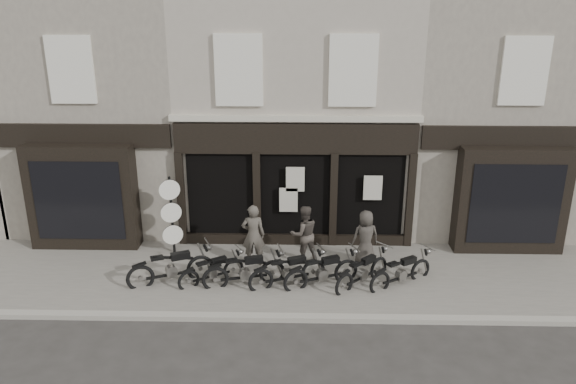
{
  "coord_description": "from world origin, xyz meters",
  "views": [
    {
      "loc": [
        0.14,
        -12.95,
        7.39
      ],
      "look_at": [
        -0.19,
        1.6,
        2.27
      ],
      "focal_mm": 35.0,
      "sensor_mm": 36.0,
      "label": 1
    }
  ],
  "objects_px": {
    "motorcycle_2": "(245,273)",
    "motorcycle_4": "(322,274)",
    "motorcycle_0": "(172,270)",
    "man_right": "(365,237)",
    "advert_sign_post": "(172,219)",
    "motorcycle_6": "(401,274)",
    "motorcycle_1": "(212,273)",
    "motorcycle_5": "(363,274)",
    "motorcycle_3": "(288,274)",
    "man_left": "(253,235)",
    "man_centre": "(304,234)"
  },
  "relations": [
    {
      "from": "motorcycle_1",
      "to": "advert_sign_post",
      "type": "bearing_deg",
      "value": 96.49
    },
    {
      "from": "man_right",
      "to": "advert_sign_post",
      "type": "bearing_deg",
      "value": -17.45
    },
    {
      "from": "man_left",
      "to": "man_right",
      "type": "height_order",
      "value": "man_left"
    },
    {
      "from": "motorcycle_3",
      "to": "man_centre",
      "type": "bearing_deg",
      "value": 50.77
    },
    {
      "from": "motorcycle_3",
      "to": "motorcycle_0",
      "type": "bearing_deg",
      "value": 156.06
    },
    {
      "from": "motorcycle_6",
      "to": "advert_sign_post",
      "type": "height_order",
      "value": "advert_sign_post"
    },
    {
      "from": "motorcycle_1",
      "to": "man_right",
      "type": "xyz_separation_m",
      "value": [
        4.2,
        1.2,
        0.55
      ]
    },
    {
      "from": "motorcycle_3",
      "to": "motorcycle_4",
      "type": "relative_size",
      "value": 1.01
    },
    {
      "from": "motorcycle_6",
      "to": "man_right",
      "type": "distance_m",
      "value": 1.57
    },
    {
      "from": "motorcycle_6",
      "to": "man_left",
      "type": "xyz_separation_m",
      "value": [
        -4.01,
        1.06,
        0.63
      ]
    },
    {
      "from": "motorcycle_4",
      "to": "motorcycle_5",
      "type": "relative_size",
      "value": 1.24
    },
    {
      "from": "motorcycle_0",
      "to": "advert_sign_post",
      "type": "xyz_separation_m",
      "value": [
        -0.33,
        1.78,
        0.77
      ]
    },
    {
      "from": "motorcycle_1",
      "to": "motorcycle_6",
      "type": "bearing_deg",
      "value": -32.77
    },
    {
      "from": "advert_sign_post",
      "to": "motorcycle_1",
      "type": "bearing_deg",
      "value": -72.32
    },
    {
      "from": "motorcycle_5",
      "to": "motorcycle_1",
      "type": "bearing_deg",
      "value": 135.76
    },
    {
      "from": "motorcycle_5",
      "to": "man_right",
      "type": "relative_size",
      "value": 1.03
    },
    {
      "from": "motorcycle_2",
      "to": "motorcycle_4",
      "type": "bearing_deg",
      "value": -14.08
    },
    {
      "from": "advert_sign_post",
      "to": "motorcycle_6",
      "type": "bearing_deg",
      "value": -36.61
    },
    {
      "from": "motorcycle_0",
      "to": "motorcycle_5",
      "type": "bearing_deg",
      "value": -22.67
    },
    {
      "from": "motorcycle_1",
      "to": "man_left",
      "type": "relative_size",
      "value": 0.95
    },
    {
      "from": "motorcycle_3",
      "to": "motorcycle_4",
      "type": "xyz_separation_m",
      "value": [
        0.9,
        0.03,
        -0.0
      ]
    },
    {
      "from": "motorcycle_5",
      "to": "man_centre",
      "type": "height_order",
      "value": "man_centre"
    },
    {
      "from": "man_centre",
      "to": "advert_sign_post",
      "type": "bearing_deg",
      "value": -24.45
    },
    {
      "from": "motorcycle_4",
      "to": "motorcycle_1",
      "type": "bearing_deg",
      "value": 154.26
    },
    {
      "from": "man_left",
      "to": "man_centre",
      "type": "xyz_separation_m",
      "value": [
        1.43,
        0.23,
        -0.05
      ]
    },
    {
      "from": "motorcycle_2",
      "to": "man_right",
      "type": "distance_m",
      "value": 3.6
    },
    {
      "from": "motorcycle_0",
      "to": "man_right",
      "type": "relative_size",
      "value": 1.39
    },
    {
      "from": "man_right",
      "to": "advert_sign_post",
      "type": "distance_m",
      "value": 5.65
    },
    {
      "from": "motorcycle_1",
      "to": "motorcycle_5",
      "type": "relative_size",
      "value": 1.04
    },
    {
      "from": "motorcycle_5",
      "to": "advert_sign_post",
      "type": "height_order",
      "value": "advert_sign_post"
    },
    {
      "from": "motorcycle_5",
      "to": "man_right",
      "type": "bearing_deg",
      "value": 37.54
    },
    {
      "from": "motorcycle_2",
      "to": "motorcycle_3",
      "type": "distance_m",
      "value": 1.15
    },
    {
      "from": "motorcycle_0",
      "to": "man_left",
      "type": "xyz_separation_m",
      "value": [
        2.11,
        1.08,
        0.57
      ]
    },
    {
      "from": "motorcycle_6",
      "to": "advert_sign_post",
      "type": "bearing_deg",
      "value": 132.65
    },
    {
      "from": "motorcycle_0",
      "to": "motorcycle_6",
      "type": "relative_size",
      "value": 1.19
    },
    {
      "from": "motorcycle_1",
      "to": "motorcycle_4",
      "type": "xyz_separation_m",
      "value": [
        2.94,
        -0.08,
        0.05
      ]
    },
    {
      "from": "motorcycle_5",
      "to": "motorcycle_6",
      "type": "bearing_deg",
      "value": -44.0
    },
    {
      "from": "motorcycle_3",
      "to": "motorcycle_5",
      "type": "height_order",
      "value": "motorcycle_3"
    },
    {
      "from": "motorcycle_6",
      "to": "advert_sign_post",
      "type": "distance_m",
      "value": 6.74
    },
    {
      "from": "motorcycle_3",
      "to": "motorcycle_4",
      "type": "distance_m",
      "value": 0.9
    },
    {
      "from": "motorcycle_0",
      "to": "man_left",
      "type": "bearing_deg",
      "value": 4.26
    },
    {
      "from": "motorcycle_3",
      "to": "advert_sign_post",
      "type": "relative_size",
      "value": 0.83
    },
    {
      "from": "man_centre",
      "to": "man_left",
      "type": "bearing_deg",
      "value": -8.4
    },
    {
      "from": "man_right",
      "to": "motorcycle_0",
      "type": "bearing_deg",
      "value": 1.28
    },
    {
      "from": "motorcycle_0",
      "to": "man_right",
      "type": "height_order",
      "value": "man_right"
    },
    {
      "from": "motorcycle_1",
      "to": "advert_sign_post",
      "type": "distance_m",
      "value": 2.4
    },
    {
      "from": "motorcycle_4",
      "to": "advert_sign_post",
      "type": "distance_m",
      "value": 4.79
    },
    {
      "from": "motorcycle_0",
      "to": "motorcycle_4",
      "type": "relative_size",
      "value": 1.08
    },
    {
      "from": "motorcycle_0",
      "to": "motorcycle_4",
      "type": "xyz_separation_m",
      "value": [
        4.02,
        -0.04,
        -0.03
      ]
    },
    {
      "from": "motorcycle_5",
      "to": "man_centre",
      "type": "xyz_separation_m",
      "value": [
        -1.56,
        1.29,
        0.58
      ]
    }
  ]
}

